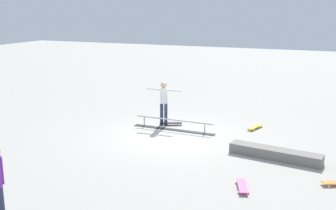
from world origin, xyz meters
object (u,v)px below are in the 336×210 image
skater_main (164,100)px  loose_skateboard_yellow (255,127)px  skate_ledge (275,154)px  loose_skateboard_pink (242,186)px  grind_rail (174,125)px  skateboard_main (171,123)px

skater_main → loose_skateboard_yellow: skater_main is taller
skate_ledge → skater_main: size_ratio=1.62×
loose_skateboard_yellow → loose_skateboard_pink: 5.00m
grind_rail → skateboard_main: (0.31, -0.51, -0.09)m
skater_main → skateboard_main: skater_main is taller
grind_rail → skate_ledge: (-3.63, 1.43, -0.02)m
skate_ledge → loose_skateboard_pink: size_ratio=3.13×
skateboard_main → loose_skateboard_pink: same height
skate_ledge → loose_skateboard_yellow: skate_ledge is taller
skateboard_main → loose_skateboard_yellow: (-2.88, -0.73, 0.00)m
loose_skateboard_yellow → loose_skateboard_pink: bearing=-155.1°
loose_skateboard_pink → grind_rail: bearing=-158.2°
skater_main → skateboard_main: bearing=-166.2°
grind_rail → skate_ledge: bearing=159.5°
skateboard_main → skater_main: bearing=-5.3°
skate_ledge → skateboard_main: skate_ledge is taller
skateboard_main → loose_skateboard_yellow: same height
skater_main → loose_skateboard_pink: skater_main is taller
skate_ledge → loose_skateboard_yellow: (1.06, -2.67, -0.07)m
skate_ledge → skater_main: skater_main is taller
loose_skateboard_yellow → skate_ledge: bearing=-140.8°
grind_rail → loose_skateboard_pink: size_ratio=3.63×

